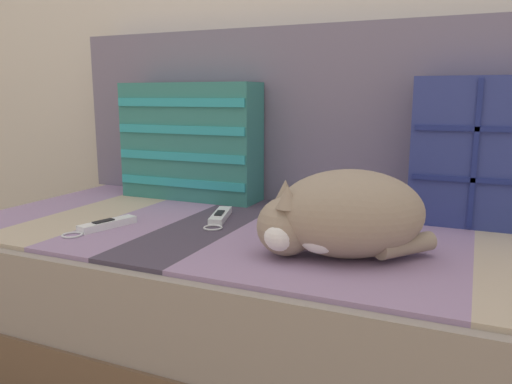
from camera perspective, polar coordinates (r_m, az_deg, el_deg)
ground_plane at (r=1.32m, az=0.89°, el=-20.02°), size 14.00×14.00×0.00m
couch at (r=1.34m, az=2.86°, el=-11.31°), size 1.74×0.87×0.35m
sofa_backrest at (r=1.59m, az=7.83°, el=8.65°), size 1.70×0.14×0.53m
throw_pillow_quilted at (r=1.39m, az=26.88°, el=3.96°), size 0.46×0.14×0.38m
throw_pillow_striped at (r=1.62m, az=-7.49°, el=5.76°), size 0.46×0.14×0.37m
sleeping_cat at (r=1.04m, az=9.50°, el=-2.75°), size 0.36×0.31×0.18m
game_remote_near at (r=1.31m, az=-16.87°, el=-3.62°), size 0.09×0.21×0.02m
game_remote_far at (r=1.35m, az=-4.15°, el=-2.81°), size 0.10×0.21×0.02m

